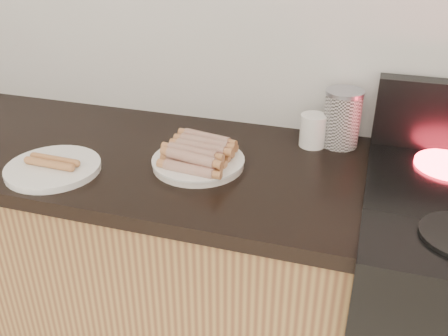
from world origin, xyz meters
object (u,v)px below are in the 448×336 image
(mug, at_px, (313,130))
(canister, at_px, (342,118))
(main_plate, at_px, (198,163))
(side_plate, at_px, (53,168))

(mug, bearing_deg, canister, 20.61)
(mug, bearing_deg, main_plate, -141.36)
(main_plate, relative_size, canister, 1.47)
(canister, distance_m, mug, 0.09)
(canister, xyz_separation_m, mug, (-0.08, -0.03, -0.04))
(canister, height_order, mug, canister)
(canister, bearing_deg, mug, -159.39)
(side_plate, bearing_deg, mug, 29.77)
(main_plate, bearing_deg, canister, 35.30)
(main_plate, bearing_deg, mug, 38.64)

